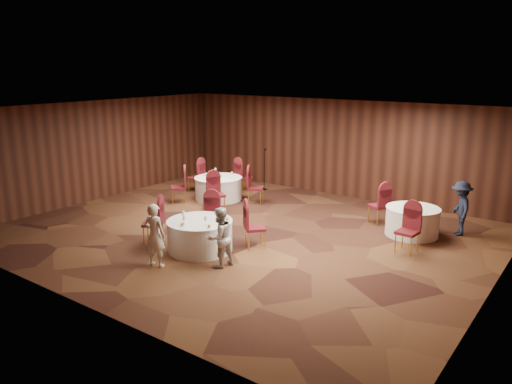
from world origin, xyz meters
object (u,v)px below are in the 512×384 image
Objects in this scene: table_main at (200,235)px; table_left at (218,188)px; mic_stand at (264,178)px; table_right at (412,221)px; man_c at (460,208)px; woman_b at (220,237)px; woman_a at (155,235)px.

table_main is 4.64m from table_left.
table_main is 6.14m from mic_stand.
table_right is 1.27m from man_c.
table_right is at bearing 160.27° from woman_b.
mic_stand reaches higher than woman_b.
table_right is (3.70, 4.04, -0.00)m from table_main.
woman_b is 0.94× the size of man_c.
table_left is at bearing 124.81° from table_main.
table_left is at bearing -128.45° from woman_b.
man_c is (7.32, 0.99, 0.34)m from table_left.
table_right is at bearing -78.82° from man_c.
woman_b is at bearing -155.62° from woman_a.
table_main is 6.70m from man_c.
man_c is (0.97, 0.75, 0.34)m from table_right.
woman_b reaches higher than table_main.
woman_a reaches higher than table_main.
table_left is 5.65m from woman_b.
woman_a is at bearing -125.82° from table_right.
table_right is 6.12m from mic_stand.
table_right is 0.96× the size of woman_a.
man_c reaches higher than table_right.
man_c reaches higher than woman_a.
mic_stand is (-5.88, 1.71, 0.04)m from table_right.
man_c is at bearing 156.25° from woman_b.
table_left is 1.15× the size of woman_b.
table_left is 1.09× the size of woman_a.
woman_b is at bearing -49.45° from table_left.
table_main is at bearing -69.26° from mic_stand.
mic_stand reaches higher than table_right.
woman_a is at bearing -73.83° from mic_stand.
table_left is (-2.65, 3.81, -0.00)m from table_main.
woman_b is (3.19, -6.22, 0.25)m from mic_stand.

